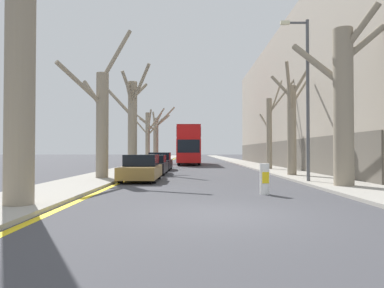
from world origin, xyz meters
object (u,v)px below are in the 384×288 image
object	(u,v)px
street_tree_left_3	(147,135)
double_decker_bus	(189,143)
street_tree_left_2	(132,120)
street_tree_left_4	(156,136)
lamp_post	(305,92)
street_tree_right_0	(343,101)
street_tree_right_2	(270,129)
street_tree_right_1	(292,123)
parked_car_2	(160,162)
parked_car_0	(141,169)
street_tree_left_0	(20,65)
traffic_bollard	(264,179)
parked_car_1	(152,165)
street_tree_left_1	(101,118)

from	to	relation	value
street_tree_left_3	double_decker_bus	xyz separation A→B (m)	(4.45, 3.65, -0.82)
street_tree_left_2	street_tree_left_4	world-z (taller)	street_tree_left_2
street_tree_left_3	street_tree_left_4	distance (m)	8.91
street_tree_left_2	lamp_post	distance (m)	14.81
street_tree_right_0	street_tree_right_2	size ratio (longest dim) A/B	0.98
street_tree_right_1	parked_car_2	size ratio (longest dim) A/B	1.54
parked_car_2	parked_car_0	bearing A→B (deg)	-90.00
street_tree_left_4	double_decker_bus	world-z (taller)	street_tree_left_4
parked_car_2	double_decker_bus	bearing A→B (deg)	79.05
street_tree_left_0	traffic_bollard	bearing A→B (deg)	23.24
street_tree_right_2	parked_car_1	xyz separation A→B (m)	(-9.18, -5.11, -2.77)
street_tree_right_0	parked_car_2	xyz separation A→B (m)	(-9.11, 13.99, -3.03)
street_tree_right_1	double_decker_bus	size ratio (longest dim) A/B	0.64
street_tree_left_0	parked_car_1	size ratio (longest dim) A/B	2.13
parked_car_0	street_tree_left_3	bearing A→B (deg)	96.40
double_decker_bus	traffic_bollard	distance (m)	28.30
street_tree_left_1	parked_car_1	world-z (taller)	street_tree_left_1
street_tree_left_2	street_tree_right_0	world-z (taller)	street_tree_left_2
street_tree_left_0	double_decker_bus	distance (m)	31.56
street_tree_left_2	lamp_post	world-z (taller)	street_tree_left_2
parked_car_0	street_tree_right_0	bearing A→B (deg)	-21.35
street_tree_right_0	parked_car_0	xyz separation A→B (m)	(-9.11, 3.56, -3.06)
double_decker_bus	parked_car_2	bearing A→B (deg)	-100.95
street_tree_right_1	traffic_bollard	size ratio (longest dim) A/B	6.03
street_tree_right_2	traffic_bollard	world-z (taller)	street_tree_right_2
street_tree_right_0	street_tree_right_2	bearing A→B (deg)	89.73
street_tree_left_4	street_tree_right_2	size ratio (longest dim) A/B	0.98
parked_car_1	street_tree_left_4	bearing A→B (deg)	95.33
street_tree_right_0	street_tree_right_1	world-z (taller)	street_tree_right_0
street_tree_right_2	parked_car_2	size ratio (longest dim) A/B	1.75
street_tree_left_4	lamp_post	size ratio (longest dim) A/B	0.94
traffic_bollard	parked_car_2	bearing A→B (deg)	108.39
parked_car_1	street_tree_right_2	bearing A→B (deg)	29.14
street_tree_right_0	parked_car_2	size ratio (longest dim) A/B	1.71
street_tree_left_1	parked_car_2	xyz separation A→B (m)	(2.29, 9.70, -2.71)
street_tree_left_2	parked_car_1	bearing A→B (deg)	-62.56
street_tree_left_3	traffic_bollard	bearing A→B (deg)	-73.07
street_tree_left_1	parked_car_0	world-z (taller)	street_tree_left_1
street_tree_left_3	street_tree_right_0	world-z (taller)	street_tree_right_0
street_tree_left_0	street_tree_left_4	xyz separation A→B (m)	(-0.10, 36.48, -0.28)
street_tree_left_1	street_tree_right_1	size ratio (longest dim) A/B	1.29
street_tree_left_2	traffic_bollard	world-z (taller)	street_tree_left_2
street_tree_right_2	street_tree_right_1	bearing A→B (deg)	-92.51
street_tree_right_2	parked_car_0	bearing A→B (deg)	-131.77
double_decker_bus	traffic_bollard	xyz separation A→B (m)	(2.99, -28.07, -1.93)
lamp_post	street_tree_right_0	bearing A→B (deg)	-68.63
street_tree_right_1	parked_car_2	xyz separation A→B (m)	(-8.86, 7.41, -2.63)
street_tree_left_1	street_tree_right_0	bearing A→B (deg)	-20.58
lamp_post	street_tree_left_2	bearing A→B (deg)	134.39
street_tree_left_4	parked_car_0	distance (m)	27.99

